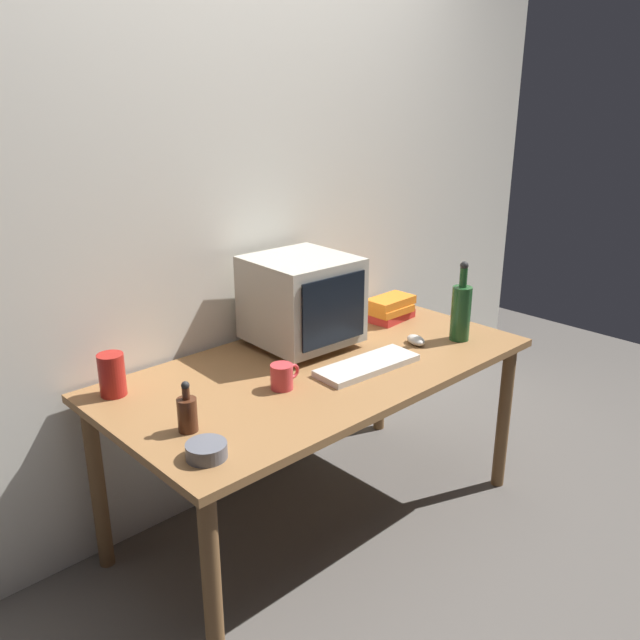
{
  "coord_description": "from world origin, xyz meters",
  "views": [
    {
      "loc": [
        -1.6,
        -1.69,
        1.71
      ],
      "look_at": [
        0.0,
        0.0,
        0.89
      ],
      "focal_mm": 37.13,
      "sensor_mm": 36.0,
      "label": 1
    }
  ],
  "objects_px": {
    "book_stack": "(390,309)",
    "mug": "(282,376)",
    "bottle_tall": "(461,311)",
    "metal_canister": "(112,375)",
    "cd_spindle": "(206,450)",
    "computer_mouse": "(416,340)",
    "keyboard": "(367,365)",
    "crt_monitor": "(301,301)",
    "bottle_short": "(187,413)"
  },
  "relations": [
    {
      "from": "book_stack",
      "to": "mug",
      "type": "bearing_deg",
      "value": -165.21
    },
    {
      "from": "bottle_tall",
      "to": "metal_canister",
      "type": "relative_size",
      "value": 2.24
    },
    {
      "from": "book_stack",
      "to": "cd_spindle",
      "type": "distance_m",
      "value": 1.35
    },
    {
      "from": "computer_mouse",
      "to": "mug",
      "type": "height_order",
      "value": "mug"
    },
    {
      "from": "keyboard",
      "to": "computer_mouse",
      "type": "distance_m",
      "value": 0.33
    },
    {
      "from": "cd_spindle",
      "to": "mug",
      "type": "bearing_deg",
      "value": 23.88
    },
    {
      "from": "crt_monitor",
      "to": "computer_mouse",
      "type": "bearing_deg",
      "value": -41.83
    },
    {
      "from": "bottle_short",
      "to": "crt_monitor",
      "type": "bearing_deg",
      "value": 21.59
    },
    {
      "from": "bottle_short",
      "to": "book_stack",
      "type": "relative_size",
      "value": 0.73
    },
    {
      "from": "bottle_tall",
      "to": "mug",
      "type": "bearing_deg",
      "value": 170.26
    },
    {
      "from": "book_stack",
      "to": "cd_spindle",
      "type": "height_order",
      "value": "book_stack"
    },
    {
      "from": "computer_mouse",
      "to": "mug",
      "type": "distance_m",
      "value": 0.68
    },
    {
      "from": "bottle_tall",
      "to": "mug",
      "type": "distance_m",
      "value": 0.86
    },
    {
      "from": "mug",
      "to": "book_stack",
      "type": "bearing_deg",
      "value": 14.79
    },
    {
      "from": "crt_monitor",
      "to": "metal_canister",
      "type": "xyz_separation_m",
      "value": [
        -0.78,
        0.1,
        -0.12
      ]
    },
    {
      "from": "keyboard",
      "to": "mug",
      "type": "distance_m",
      "value": 0.36
    },
    {
      "from": "computer_mouse",
      "to": "cd_spindle",
      "type": "bearing_deg",
      "value": -152.55
    },
    {
      "from": "book_stack",
      "to": "mug",
      "type": "xyz_separation_m",
      "value": [
        -0.82,
        -0.22,
        -0.01
      ]
    },
    {
      "from": "computer_mouse",
      "to": "book_stack",
      "type": "distance_m",
      "value": 0.31
    },
    {
      "from": "keyboard",
      "to": "cd_spindle",
      "type": "distance_m",
      "value": 0.81
    },
    {
      "from": "keyboard",
      "to": "bottle_short",
      "type": "bearing_deg",
      "value": 179.81
    },
    {
      "from": "bottle_short",
      "to": "book_stack",
      "type": "height_order",
      "value": "bottle_short"
    },
    {
      "from": "bottle_tall",
      "to": "mug",
      "type": "height_order",
      "value": "bottle_tall"
    },
    {
      "from": "crt_monitor",
      "to": "bottle_short",
      "type": "distance_m",
      "value": 0.8
    },
    {
      "from": "mug",
      "to": "cd_spindle",
      "type": "height_order",
      "value": "mug"
    },
    {
      "from": "book_stack",
      "to": "mug",
      "type": "relative_size",
      "value": 1.89
    },
    {
      "from": "bottle_short",
      "to": "metal_canister",
      "type": "relative_size",
      "value": 1.11
    },
    {
      "from": "cd_spindle",
      "to": "metal_canister",
      "type": "xyz_separation_m",
      "value": [
        0.0,
        0.56,
        0.05
      ]
    },
    {
      "from": "computer_mouse",
      "to": "metal_canister",
      "type": "bearing_deg",
      "value": 179.84
    },
    {
      "from": "bottle_tall",
      "to": "metal_canister",
      "type": "distance_m",
      "value": 1.4
    },
    {
      "from": "cd_spindle",
      "to": "bottle_short",
      "type": "bearing_deg",
      "value": 74.15
    },
    {
      "from": "crt_monitor",
      "to": "metal_canister",
      "type": "bearing_deg",
      "value": 172.49
    },
    {
      "from": "book_stack",
      "to": "mug",
      "type": "height_order",
      "value": "book_stack"
    },
    {
      "from": "computer_mouse",
      "to": "metal_canister",
      "type": "height_order",
      "value": "metal_canister"
    },
    {
      "from": "computer_mouse",
      "to": "crt_monitor",
      "type": "bearing_deg",
      "value": 158.24
    },
    {
      "from": "metal_canister",
      "to": "computer_mouse",
      "type": "bearing_deg",
      "value": -20.23
    },
    {
      "from": "bottle_tall",
      "to": "book_stack",
      "type": "distance_m",
      "value": 0.37
    },
    {
      "from": "cd_spindle",
      "to": "metal_canister",
      "type": "relative_size",
      "value": 0.8
    },
    {
      "from": "mug",
      "to": "bottle_tall",
      "type": "bearing_deg",
      "value": -9.74
    },
    {
      "from": "mug",
      "to": "cd_spindle",
      "type": "bearing_deg",
      "value": -156.12
    },
    {
      "from": "keyboard",
      "to": "crt_monitor",
      "type": "bearing_deg",
      "value": 97.68
    },
    {
      "from": "book_stack",
      "to": "keyboard",
      "type": "bearing_deg",
      "value": -147.54
    },
    {
      "from": "book_stack",
      "to": "cd_spindle",
      "type": "xyz_separation_m",
      "value": [
        -1.28,
        -0.42,
        -0.03
      ]
    },
    {
      "from": "crt_monitor",
      "to": "keyboard",
      "type": "xyz_separation_m",
      "value": [
        0.02,
        -0.34,
        -0.18
      ]
    },
    {
      "from": "bottle_tall",
      "to": "cd_spindle",
      "type": "height_order",
      "value": "bottle_tall"
    },
    {
      "from": "bottle_tall",
      "to": "keyboard",
      "type": "bearing_deg",
      "value": 173.33
    },
    {
      "from": "mug",
      "to": "bottle_short",
      "type": "bearing_deg",
      "value": -175.53
    },
    {
      "from": "book_stack",
      "to": "cd_spindle",
      "type": "bearing_deg",
      "value": -161.85
    },
    {
      "from": "book_stack",
      "to": "bottle_short",
      "type": "bearing_deg",
      "value": -168.56
    },
    {
      "from": "bottle_short",
      "to": "cd_spindle",
      "type": "distance_m",
      "value": 0.18
    }
  ]
}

